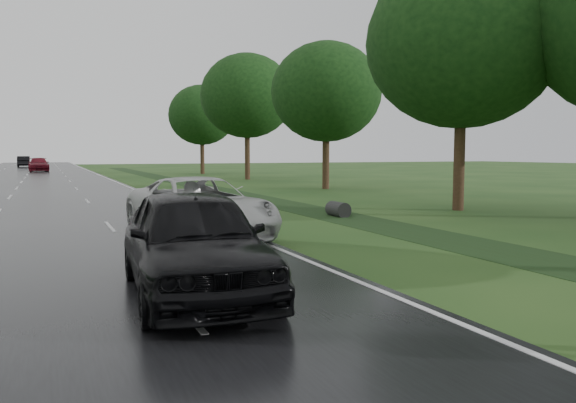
{
  "coord_description": "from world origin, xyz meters",
  "views": [
    {
      "loc": [
        1.73,
        -7.97,
        2.32
      ],
      "look_at": [
        6.38,
        2.77,
        1.3
      ],
      "focal_mm": 35.0,
      "sensor_mm": 36.0,
      "label": 1
    }
  ],
  "objects": [
    {
      "name": "road",
      "position": [
        0.0,
        45.0,
        0.02
      ],
      "size": [
        14.0,
        180.0,
        0.04
      ],
      "primitive_type": "cube",
      "color": "black",
      "rests_on": "ground"
    },
    {
      "name": "edge_stripe_east",
      "position": [
        6.75,
        45.0,
        0.04
      ],
      "size": [
        0.12,
        180.0,
        0.01
      ],
      "primitive_type": "cube",
      "color": "silver",
      "rests_on": "road"
    },
    {
      "name": "center_line",
      "position": [
        0.0,
        45.0,
        0.04
      ],
      "size": [
        0.12,
        180.0,
        0.01
      ],
      "primitive_type": "cube",
      "color": "silver",
      "rests_on": "road"
    },
    {
      "name": "drainage_ditch",
      "position": [
        11.5,
        18.71,
        0.04
      ],
      "size": [
        2.2,
        120.0,
        0.56
      ],
      "color": "black",
      "rests_on": "ground"
    },
    {
      "name": "tree_east_b",
      "position": [
        17.0,
        10.0,
        6.68
      ],
      "size": [
        7.6,
        7.6,
        10.11
      ],
      "color": "#3A2317",
      "rests_on": "ground"
    },
    {
      "name": "tree_east_c",
      "position": [
        18.2,
        24.0,
        6.14
      ],
      "size": [
        7.0,
        7.0,
        9.29
      ],
      "color": "#3A2317",
      "rests_on": "ground"
    },
    {
      "name": "tree_east_d",
      "position": [
        17.8,
        38.0,
        7.15
      ],
      "size": [
        8.0,
        8.0,
        10.76
      ],
      "color": "#3A2317",
      "rests_on": "ground"
    },
    {
      "name": "tree_east_f",
      "position": [
        17.5,
        52.0,
        6.37
      ],
      "size": [
        7.2,
        7.2,
        9.62
      ],
      "color": "#3A2317",
      "rests_on": "ground"
    },
    {
      "name": "white_pickup",
      "position": [
        5.5,
        6.83,
        0.85
      ],
      "size": [
        3.33,
        6.1,
        1.62
      ],
      "primitive_type": "imported",
      "rotation": [
        0.0,
        0.0,
        0.11
      ],
      "color": "silver",
      "rests_on": "road"
    },
    {
      "name": "dark_sedan",
      "position": [
        3.88,
        0.84,
        0.9
      ],
      "size": [
        2.38,
        5.19,
        1.72
      ],
      "primitive_type": "imported",
      "rotation": [
        0.0,
        0.0,
        -0.07
      ],
      "color": "black",
      "rests_on": "road"
    },
    {
      "name": "far_car_red",
      "position": [
        1.0,
        66.98,
        0.86
      ],
      "size": [
        2.46,
        5.73,
        1.64
      ],
      "primitive_type": "imported",
      "rotation": [
        0.0,
        0.0,
        0.03
      ],
      "color": "maroon",
      "rests_on": "road"
    },
    {
      "name": "far_car_dark",
      "position": [
        -1.37,
        90.2,
        0.9
      ],
      "size": [
        1.92,
        5.23,
        1.71
      ],
      "primitive_type": "imported",
      "rotation": [
        0.0,
        0.0,
        3.16
      ],
      "color": "black",
      "rests_on": "road"
    }
  ]
}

